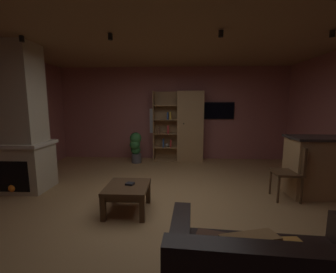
{
  "coord_description": "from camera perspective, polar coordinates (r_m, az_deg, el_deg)",
  "views": [
    {
      "loc": [
        0.19,
        -3.33,
        1.59
      ],
      "look_at": [
        0.0,
        0.4,
        1.05
      ],
      "focal_mm": 23.32,
      "sensor_mm": 36.0,
      "label": 1
    }
  ],
  "objects": [
    {
      "name": "ceiling",
      "position": [
        3.51,
        -0.37,
        26.31
      ],
      "size": [
        6.57,
        6.18,
        0.02
      ],
      "primitive_type": "cube",
      "color": "#8E6B47"
    },
    {
      "name": "wall_mounted_tv",
      "position": [
        6.49,
        13.17,
        6.59
      ],
      "size": [
        0.86,
        0.06,
        0.48
      ],
      "color": "black"
    },
    {
      "name": "coffee_table",
      "position": [
        3.41,
        -10.57,
        -13.73
      ],
      "size": [
        0.62,
        0.68,
        0.4
      ],
      "color": "#4C331E",
      "rests_on": "ground"
    },
    {
      "name": "track_light_spot_0",
      "position": [
        4.31,
        -33.91,
        20.43
      ],
      "size": [
        0.07,
        0.07,
        0.09
      ],
      "primitive_type": "cylinder",
      "color": "black"
    },
    {
      "name": "dining_chair",
      "position": [
        4.24,
        29.61,
        -7.37
      ],
      "size": [
        0.44,
        0.44,
        0.92
      ],
      "color": "#4C331E",
      "rests_on": "ground"
    },
    {
      "name": "kitchen_bar_counter",
      "position": [
        4.76,
        36.85,
        -6.32
      ],
      "size": [
        1.47,
        0.61,
        1.05
      ],
      "color": "#A87F51",
      "rests_on": "ground"
    },
    {
      "name": "track_light_spot_1",
      "position": [
        3.68,
        -14.85,
        23.88
      ],
      "size": [
        0.07,
        0.07,
        0.09
      ],
      "primitive_type": "cylinder",
      "color": "black"
    },
    {
      "name": "potted_floor_plant",
      "position": [
        6.07,
        -8.47,
        -2.49
      ],
      "size": [
        0.33,
        0.34,
        0.85
      ],
      "color": "#4C4C51",
      "rests_on": "ground"
    },
    {
      "name": "window_pane_back",
      "position": [
        6.46,
        -2.21,
        4.1
      ],
      "size": [
        0.59,
        0.01,
        0.72
      ],
      "primitive_type": "cube",
      "color": "white"
    },
    {
      "name": "track_light_spot_3",
      "position": [
        4.17,
        37.04,
        20.63
      ],
      "size": [
        0.07,
        0.07,
        0.09
      ],
      "primitive_type": "cylinder",
      "color": "black"
    },
    {
      "name": "table_book_0",
      "position": [
        3.4,
        -9.94,
        -12.07
      ],
      "size": [
        0.14,
        0.13,
        0.03
      ],
      "primitive_type": "cube",
      "rotation": [
        0.0,
        0.0,
        -0.22
      ],
      "color": "black",
      "rests_on": "coffee_table"
    },
    {
      "name": "wall_back",
      "position": [
        6.46,
        1.24,
        5.98
      ],
      "size": [
        6.69,
        0.06,
        2.67
      ],
      "primitive_type": "cube",
      "color": "#9E5B56",
      "rests_on": "ground"
    },
    {
      "name": "track_light_spot_2",
      "position": [
        3.52,
        13.68,
        24.64
      ],
      "size": [
        0.07,
        0.07,
        0.09
      ],
      "primitive_type": "cylinder",
      "color": "black"
    },
    {
      "name": "stone_fireplace",
      "position": [
        4.84,
        -34.35,
        2.22
      ],
      "size": [
        1.01,
        0.75,
        2.67
      ],
      "color": "#BCAD8E",
      "rests_on": "ground"
    },
    {
      "name": "floor",
      "position": [
        3.7,
        -0.33,
        -17.39
      ],
      "size": [
        6.57,
        6.18,
        0.02
      ],
      "primitive_type": "cube",
      "color": "#A37A4C",
      "rests_on": "ground"
    },
    {
      "name": "bookshelf_cabinet",
      "position": [
        6.21,
        4.88,
        2.52
      ],
      "size": [
        1.4,
        0.41,
        1.97
      ],
      "color": "#A87F51",
      "rests_on": "ground"
    }
  ]
}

